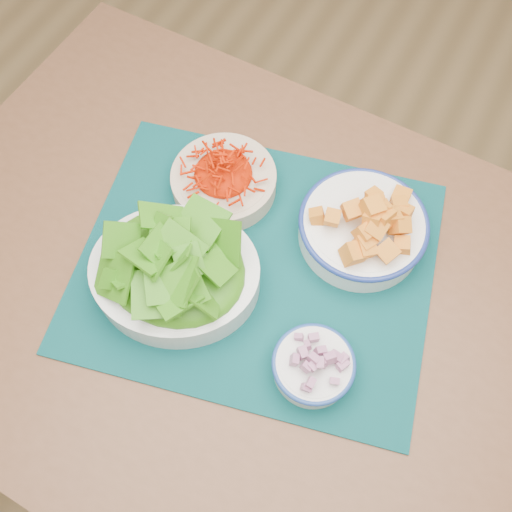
{
  "coord_description": "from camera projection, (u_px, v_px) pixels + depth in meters",
  "views": [
    {
      "loc": [
        0.2,
        -0.47,
        1.59
      ],
      "look_at": [
        0.01,
        -0.11,
        0.78
      ],
      "focal_mm": 40.0,
      "sensor_mm": 36.0,
      "label": 1
    }
  ],
  "objects": [
    {
      "name": "carrot_bowl",
      "position": [
        224.0,
        177.0,
        0.96
      ],
      "size": [
        0.21,
        0.21,
        0.07
      ],
      "rotation": [
        0.0,
        0.0,
        -0.16
      ],
      "color": "beige",
      "rests_on": "placemat"
    },
    {
      "name": "squash_bowl",
      "position": [
        364.0,
        222.0,
        0.9
      ],
      "size": [
        0.25,
        0.25,
        0.11
      ],
      "rotation": [
        0.0,
        0.0,
        -0.29
      ],
      "color": "white",
      "rests_on": "placemat"
    },
    {
      "name": "onion_bowl",
      "position": [
        313.0,
        365.0,
        0.82
      ],
      "size": [
        0.13,
        0.13,
        0.06
      ],
      "rotation": [
        0.0,
        0.0,
        0.11
      ],
      "color": "white",
      "rests_on": "placemat"
    },
    {
      "name": "ground",
      "position": [
        272.0,
        344.0,
        1.65
      ],
      "size": [
        4.0,
        4.0,
        0.0
      ],
      "primitive_type": "plane",
      "color": "#A88351",
      "rests_on": "ground"
    },
    {
      "name": "lettuce_bowl",
      "position": [
        174.0,
        268.0,
        0.86
      ],
      "size": [
        0.32,
        0.3,
        0.11
      ],
      "rotation": [
        0.0,
        0.0,
        0.37
      ],
      "color": "white",
      "rests_on": "placemat"
    },
    {
      "name": "placemat",
      "position": [
        256.0,
        265.0,
        0.93
      ],
      "size": [
        0.65,
        0.58,
        0.0
      ],
      "primitive_type": "cube",
      "rotation": [
        0.0,
        0.0,
        0.23
      ],
      "color": "#032A2C",
      "rests_on": "table"
    },
    {
      "name": "table",
      "position": [
        270.0,
        321.0,
        0.98
      ],
      "size": [
        1.29,
        0.87,
        0.75
      ],
      "rotation": [
        0.0,
        0.0,
        -0.02
      ],
      "color": "brown",
      "rests_on": "ground"
    }
  ]
}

